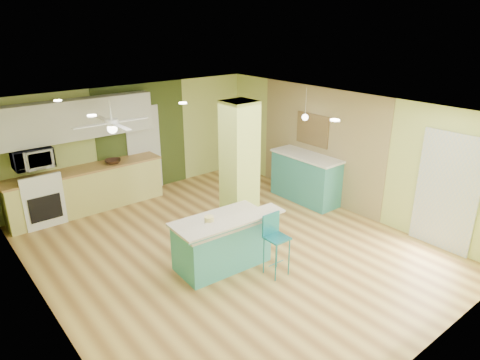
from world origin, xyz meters
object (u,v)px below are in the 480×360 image
Objects in this scene: peninsula at (222,242)px; fruit_bowl at (113,161)px; bar_stool at (274,235)px; side_counter at (306,177)px; canister at (209,222)px.

peninsula is 5.34× the size of fruit_bowl.
peninsula is 0.88m from bar_stool.
bar_stool is 4.26m from fruit_bowl.
peninsula is at bearing -161.69° from side_counter.
fruit_bowl is 3.59m from canister.
peninsula is 3.27m from side_counter.
fruit_bowl is at bearing 97.82° from peninsula.
side_counter reaches higher than fruit_bowl.
bar_stool is at bearing -79.07° from fruit_bowl.
canister reaches higher than peninsula.
side_counter reaches higher than peninsula.
bar_stool is 3.01× the size of fruit_bowl.
fruit_bowl is at bearing 102.21° from bar_stool.
fruit_bowl is (-3.41, 2.47, 0.45)m from side_counter.
bar_stool is (0.51, -0.68, 0.24)m from peninsula.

